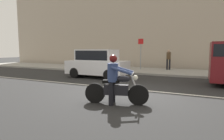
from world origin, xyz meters
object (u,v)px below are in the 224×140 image
(parked_hatchback_white, at_px, (97,63))
(street_sign_post, at_px, (141,51))
(pedestrian_bystander, at_px, (169,58))
(motorcycle_with_rider_denim_blue, at_px, (116,84))

(parked_hatchback_white, bearing_deg, street_sign_post, 73.79)
(street_sign_post, distance_m, pedestrian_bystander, 2.37)
(street_sign_post, height_order, pedestrian_bystander, street_sign_post)
(street_sign_post, bearing_deg, pedestrian_bystander, 17.60)
(street_sign_post, relative_size, pedestrian_bystander, 1.56)
(motorcycle_with_rider_denim_blue, distance_m, parked_hatchback_white, 6.03)
(motorcycle_with_rider_denim_blue, height_order, street_sign_post, street_sign_post)
(motorcycle_with_rider_denim_blue, height_order, parked_hatchback_white, parked_hatchback_white)
(parked_hatchback_white, distance_m, street_sign_post, 5.13)
(motorcycle_with_rider_denim_blue, relative_size, parked_hatchback_white, 0.52)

